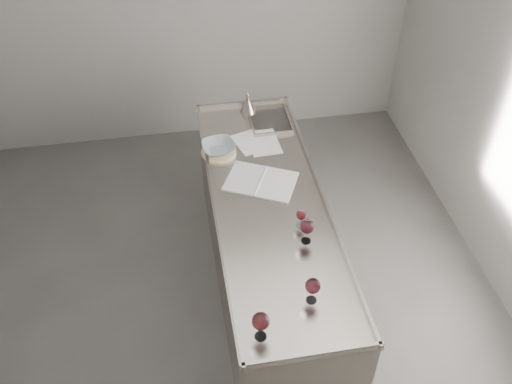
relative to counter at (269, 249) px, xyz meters
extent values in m
cube|color=#4D4B49|center=(-0.50, -0.30, -0.48)|extent=(4.50, 5.00, 0.02)
cube|color=gray|center=(-0.50, 2.21, 0.93)|extent=(4.50, 0.02, 2.80)
cube|color=#9F978E|center=(0.00, 0.00, -0.01)|extent=(0.75, 2.40, 0.92)
cube|color=#9F978E|center=(0.00, 0.00, 0.46)|extent=(0.77, 2.42, 0.02)
cube|color=#9F978E|center=(0.00, -1.19, 0.48)|extent=(0.77, 0.02, 0.03)
cube|color=#9F978E|center=(0.00, 1.19, 0.48)|extent=(0.77, 0.02, 0.03)
cube|color=#9F978E|center=(-0.37, 0.00, 0.48)|extent=(0.02, 2.42, 0.03)
cube|color=#9F978E|center=(0.36, 0.00, 0.48)|extent=(0.02, 2.42, 0.03)
cube|color=#595654|center=(0.17, 0.92, 0.46)|extent=(0.30, 0.38, 0.01)
cylinder|color=white|center=(-0.25, -1.03, 0.47)|extent=(0.07, 0.07, 0.00)
cylinder|color=white|center=(-0.25, -1.03, 0.52)|extent=(0.01, 0.01, 0.09)
ellipsoid|color=white|center=(-0.25, -1.03, 0.61)|extent=(0.10, 0.10, 0.10)
cylinder|color=#3C080B|center=(-0.25, -1.03, 0.58)|extent=(0.07, 0.07, 0.02)
cylinder|color=white|center=(0.08, -0.84, 0.47)|extent=(0.06, 0.06, 0.00)
cylinder|color=white|center=(0.08, -0.84, 0.51)|extent=(0.01, 0.01, 0.08)
ellipsoid|color=white|center=(0.08, -0.84, 0.60)|extent=(0.09, 0.09, 0.09)
cylinder|color=#3B0811|center=(0.08, -0.84, 0.58)|extent=(0.06, 0.06, 0.02)
cylinder|color=white|center=(0.16, -0.39, 0.47)|extent=(0.06, 0.06, 0.00)
cylinder|color=white|center=(0.16, -0.39, 0.51)|extent=(0.01, 0.01, 0.09)
ellipsoid|color=white|center=(0.16, -0.39, 0.60)|extent=(0.09, 0.09, 0.09)
cylinder|color=#3D0810|center=(0.16, -0.39, 0.58)|extent=(0.06, 0.06, 0.02)
cylinder|color=white|center=(0.15, -0.25, 0.47)|extent=(0.05, 0.05, 0.00)
cylinder|color=white|center=(0.15, -0.25, 0.50)|extent=(0.01, 0.01, 0.07)
ellipsoid|color=white|center=(0.15, -0.25, 0.57)|extent=(0.07, 0.07, 0.07)
cylinder|color=#34070B|center=(0.15, -0.25, 0.55)|extent=(0.05, 0.05, 0.01)
cube|color=white|center=(-0.13, 0.26, 0.47)|extent=(0.35, 0.40, 0.01)
cube|color=white|center=(0.09, 0.15, 0.47)|extent=(0.35, 0.40, 0.01)
cylinder|color=white|center=(-0.02, 0.21, 0.48)|extent=(0.16, 0.30, 0.01)
cube|color=silver|center=(0.08, 0.65, 0.47)|extent=(0.24, 0.33, 0.00)
cube|color=silver|center=(-0.03, 0.67, 0.47)|extent=(0.27, 0.32, 0.00)
cylinder|color=beige|center=(-0.27, 0.58, 0.48)|extent=(0.28, 0.28, 0.02)
imported|color=#91A2A9|center=(-0.27, 0.58, 0.52)|extent=(0.27, 0.27, 0.06)
cone|color=gray|center=(0.03, 1.08, 0.52)|extent=(0.13, 0.13, 0.11)
cylinder|color=gray|center=(0.03, 1.08, 0.59)|extent=(0.02, 0.02, 0.03)
cylinder|color=#A05D2C|center=(0.03, 1.08, 0.62)|extent=(0.03, 0.03, 0.01)
cone|color=gray|center=(0.03, 1.08, 0.64)|extent=(0.02, 0.02, 0.04)
camera|label=1|loc=(-0.57, -2.73, 3.10)|focal=40.00mm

